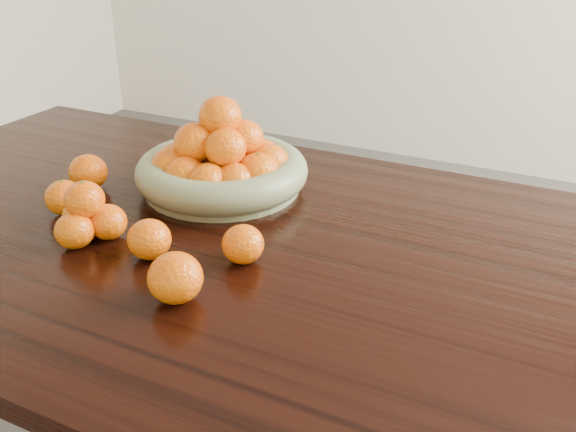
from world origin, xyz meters
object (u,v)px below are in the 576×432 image
at_px(fruit_bowl, 222,165).
at_px(loose_orange_0, 64,198).
at_px(dining_table, 272,288).
at_px(orange_pyramid, 87,217).

distance_m(fruit_bowl, loose_orange_0, 0.33).
bearing_deg(loose_orange_0, fruit_bowl, 48.17).
bearing_deg(fruit_bowl, loose_orange_0, -131.83).
relative_size(dining_table, orange_pyramid, 15.11).
bearing_deg(orange_pyramid, dining_table, 21.04).
height_order(dining_table, orange_pyramid, orange_pyramid).
height_order(orange_pyramid, loose_orange_0, orange_pyramid).
relative_size(dining_table, fruit_bowl, 5.42).
relative_size(orange_pyramid, loose_orange_0, 1.76).
xyz_separation_m(dining_table, loose_orange_0, (-0.43, -0.06, 0.12)).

